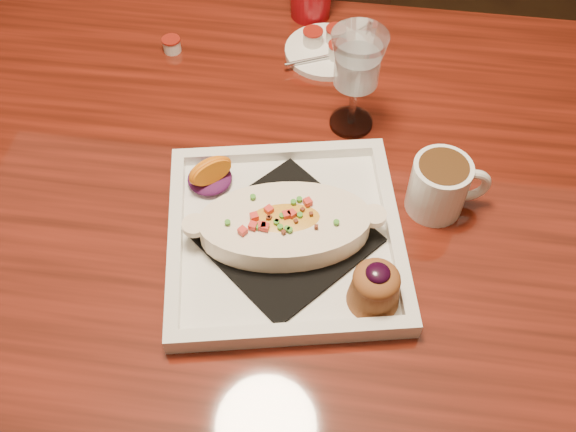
# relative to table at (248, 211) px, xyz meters

# --- Properties ---
(floor) EXTENTS (7.00, 7.00, 0.00)m
(floor) POSITION_rel_table_xyz_m (0.00, 0.00, -0.65)
(floor) COLOR black
(floor) RESTS_ON ground
(table) EXTENTS (1.50, 0.90, 0.75)m
(table) POSITION_rel_table_xyz_m (0.00, 0.00, 0.00)
(table) COLOR maroon
(table) RESTS_ON floor
(chair_far) EXTENTS (0.42, 0.42, 0.93)m
(chair_far) POSITION_rel_table_xyz_m (-0.00, 0.63, -0.15)
(chair_far) COLOR black
(chair_far) RESTS_ON floor
(plate) EXTENTS (0.38, 0.38, 0.08)m
(plate) POSITION_rel_table_xyz_m (0.09, -0.12, 0.12)
(plate) COLOR white
(plate) RESTS_ON table
(coffee_mug) EXTENTS (0.12, 0.08, 0.09)m
(coffee_mug) POSITION_rel_table_xyz_m (0.28, -0.02, 0.14)
(coffee_mug) COLOR white
(coffee_mug) RESTS_ON table
(goblet) EXTENTS (0.08, 0.08, 0.17)m
(goblet) POSITION_rel_table_xyz_m (0.15, 0.12, 0.22)
(goblet) COLOR silver
(goblet) RESTS_ON table
(saucer) EXTENTS (0.15, 0.15, 0.10)m
(saucer) POSITION_rel_table_xyz_m (0.09, 0.29, 0.11)
(saucer) COLOR white
(saucer) RESTS_ON table
(creamer_loose) EXTENTS (0.03, 0.03, 0.03)m
(creamer_loose) POSITION_rel_table_xyz_m (-0.18, 0.26, 0.11)
(creamer_loose) COLOR silver
(creamer_loose) RESTS_ON table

